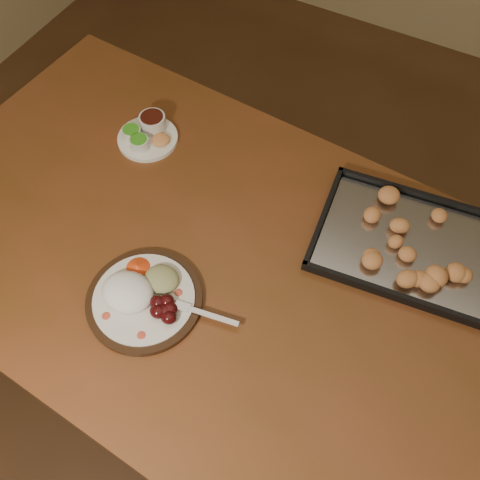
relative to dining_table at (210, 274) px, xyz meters
The scene contains 5 objects.
ground 0.70m from the dining_table, ahead, with size 4.00×4.00×0.00m, color #54381D.
dining_table is the anchor object (origin of this frame).
dinner_plate 0.21m from the dining_table, 110.77° to the right, with size 0.33×0.25×0.06m.
condiment_saucer 0.41m from the dining_table, 144.21° to the left, with size 0.16×0.16×0.05m.
baking_tray 0.46m from the dining_table, 30.92° to the left, with size 0.44×0.34×0.04m.
Camera 1 is at (0.11, -0.55, 1.79)m, focal length 40.00 mm.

